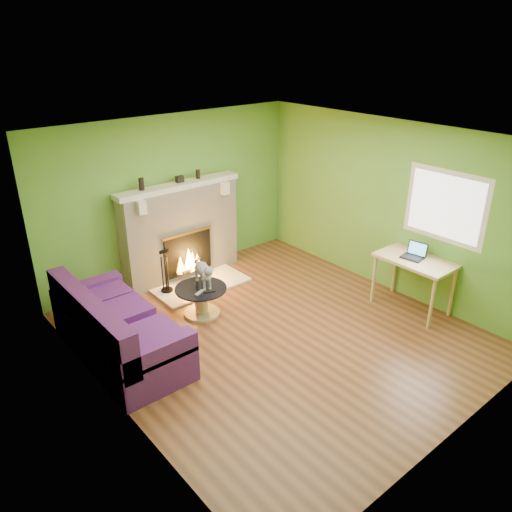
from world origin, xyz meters
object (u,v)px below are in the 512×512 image
Objects in this scene: sofa at (116,331)px; cat at (203,272)px; coffee_table at (201,299)px; desk at (415,265)px.

cat is (1.46, 0.23, 0.26)m from sofa.
coffee_table is at bearing -133.03° from cat.
coffee_table is (1.38, 0.18, -0.12)m from sofa.
sofa is 4.16m from desk.
coffee_table is 1.15× the size of cat.
cat is at bearing 9.08° from sofa.
sofa reaches higher than desk.
desk is at bearing -23.31° from sofa.
sofa is 1.94× the size of desk.
sofa is 3.24× the size of cat.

